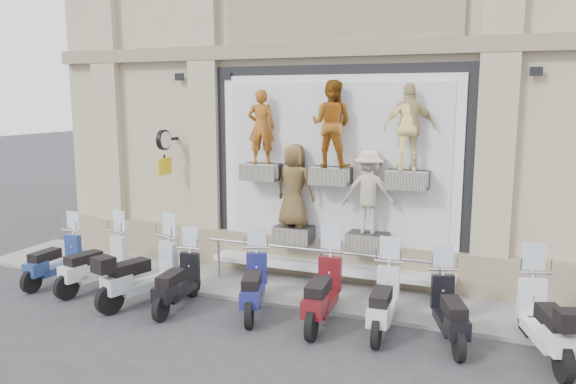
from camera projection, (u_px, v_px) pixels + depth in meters
name	position (u px, v px, depth m)	size (l,w,h in m)	color
ground	(282.00, 332.00, 9.41)	(90.00, 90.00, 0.00)	#313133
sidewalk	(322.00, 291.00, 11.33)	(16.00, 2.20, 0.08)	gray
building	(383.00, 17.00, 14.81)	(14.00, 8.60, 12.00)	tan
shop_vitrine	(337.00, 171.00, 11.49)	(5.60, 0.83, 4.30)	black
guard_rail	(321.00, 272.00, 11.16)	(5.06, 0.10, 0.93)	#9EA0A5
clock_sign_bracket	(164.00, 146.00, 12.64)	(0.10, 0.80, 1.02)	black
scooter_a	(54.00, 250.00, 11.79)	(0.52, 1.77, 1.44)	navy
scooter_b	(95.00, 253.00, 11.37)	(0.56, 1.91, 1.55)	#BABCC0
scooter_c	(142.00, 261.00, 10.63)	(0.59, 2.03, 1.65)	#A5ADB3
scooter_d	(177.00, 271.00, 10.38)	(0.51, 1.76, 1.43)	black
scooter_e	(253.00, 273.00, 10.13)	(0.54, 1.87, 1.52)	navy
scooter_f	(322.00, 279.00, 9.64)	(0.58, 1.98, 1.61)	#540E12
scooter_g	(384.00, 289.00, 9.32)	(0.54, 1.84, 1.50)	#BABDC2
scooter_h	(450.00, 299.00, 8.92)	(0.53, 1.80, 1.46)	black
scooter_i	(547.00, 307.00, 8.36)	(0.58, 1.99, 1.62)	silver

